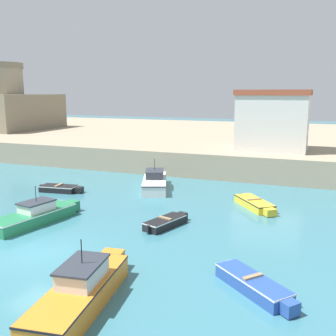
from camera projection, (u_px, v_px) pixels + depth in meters
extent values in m
plane|color=teal|center=(38.00, 253.00, 18.75)|extent=(200.00, 200.00, 0.00)
cube|color=gray|center=(224.00, 140.00, 53.67)|extent=(120.00, 40.00, 2.23)
cube|color=white|center=(155.00, 184.00, 31.09)|extent=(3.68, 5.76, 0.87)
cube|color=white|center=(156.00, 175.00, 34.18)|extent=(1.20, 1.10, 0.74)
cube|color=black|center=(155.00, 179.00, 31.02)|extent=(3.72, 5.82, 0.07)
cube|color=#333842|center=(155.00, 174.00, 31.23)|extent=(1.95, 2.28, 0.54)
cube|color=#2D333D|center=(155.00, 170.00, 31.17)|extent=(2.09, 2.46, 0.08)
cylinder|color=black|center=(155.00, 164.00, 31.08)|extent=(0.04, 0.04, 0.90)
cube|color=yellow|center=(254.00, 204.00, 26.13)|extent=(3.09, 3.47, 0.52)
cube|color=yellow|center=(270.00, 212.00, 24.25)|extent=(0.88, 0.86, 0.44)
cube|color=black|center=(254.00, 200.00, 26.09)|extent=(3.12, 3.51, 0.07)
cube|color=#997F5B|center=(254.00, 199.00, 26.07)|extent=(0.95, 0.81, 0.08)
cube|color=black|center=(241.00, 196.00, 27.85)|extent=(0.28, 0.28, 0.36)
cube|color=black|center=(165.00, 223.00, 22.31)|extent=(1.81, 2.90, 0.49)
cube|color=black|center=(182.00, 216.00, 23.52)|extent=(0.67, 0.61, 0.42)
cube|color=white|center=(165.00, 219.00, 22.27)|extent=(1.82, 2.93, 0.07)
cube|color=#997F5B|center=(165.00, 218.00, 22.26)|extent=(0.88, 0.46, 0.08)
cube|color=black|center=(147.00, 229.00, 21.18)|extent=(0.25, 0.25, 0.36)
cube|color=orange|center=(80.00, 296.00, 13.93)|extent=(2.44, 5.77, 0.86)
cube|color=orange|center=(112.00, 260.00, 16.96)|extent=(1.01, 0.87, 0.73)
cube|color=black|center=(79.00, 286.00, 13.85)|extent=(2.47, 5.83, 0.07)
cube|color=silver|center=(82.00, 273.00, 14.05)|extent=(1.51, 2.12, 0.61)
cube|color=#2D333D|center=(82.00, 264.00, 13.99)|extent=(1.62, 2.29, 0.08)
cylinder|color=black|center=(81.00, 251.00, 13.90)|extent=(0.04, 0.04, 0.90)
cube|color=black|center=(59.00, 189.00, 30.32)|extent=(2.91, 1.60, 0.48)
cube|color=black|center=(79.00, 190.00, 29.92)|extent=(0.65, 0.76, 0.41)
cube|color=white|center=(59.00, 186.00, 30.28)|extent=(2.94, 1.61, 0.07)
cube|color=#997F5B|center=(59.00, 185.00, 30.27)|extent=(0.34, 1.08, 0.08)
cube|color=black|center=(41.00, 187.00, 30.66)|extent=(0.22, 0.22, 0.36)
cube|color=#284C9E|center=(252.00, 284.00, 15.10)|extent=(3.28, 3.00, 0.56)
cube|color=#284C9E|center=(290.00, 308.00, 13.42)|extent=(0.72, 0.74, 0.47)
cube|color=white|center=(253.00, 278.00, 15.05)|extent=(3.31, 3.03, 0.07)
cube|color=#997F5B|center=(253.00, 276.00, 15.04)|extent=(0.72, 0.80, 0.08)
cube|color=#237A4C|center=(34.00, 218.00, 22.84)|extent=(2.56, 5.40, 0.71)
cube|color=#237A4C|center=(71.00, 206.00, 25.30)|extent=(1.02, 0.89, 0.61)
cube|color=white|center=(33.00, 213.00, 22.78)|extent=(2.59, 5.46, 0.07)
cube|color=silver|center=(37.00, 207.00, 22.94)|extent=(1.54, 2.01, 0.51)
cube|color=#2D333D|center=(36.00, 202.00, 22.88)|extent=(1.65, 2.18, 0.08)
cylinder|color=black|center=(36.00, 194.00, 22.79)|extent=(0.04, 0.04, 0.90)
cube|color=gray|center=(4.00, 112.00, 58.39)|extent=(12.96, 12.96, 5.05)
cylinder|color=gray|center=(3.00, 99.00, 58.04)|extent=(6.09, 6.09, 8.77)
cylinder|color=gray|center=(0.00, 66.00, 57.14)|extent=(6.40, 6.40, 0.80)
cube|color=silver|center=(273.00, 123.00, 36.48)|extent=(6.22, 4.92, 5.05)
cube|color=#9E472D|center=(274.00, 93.00, 35.95)|extent=(6.53, 5.16, 0.50)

